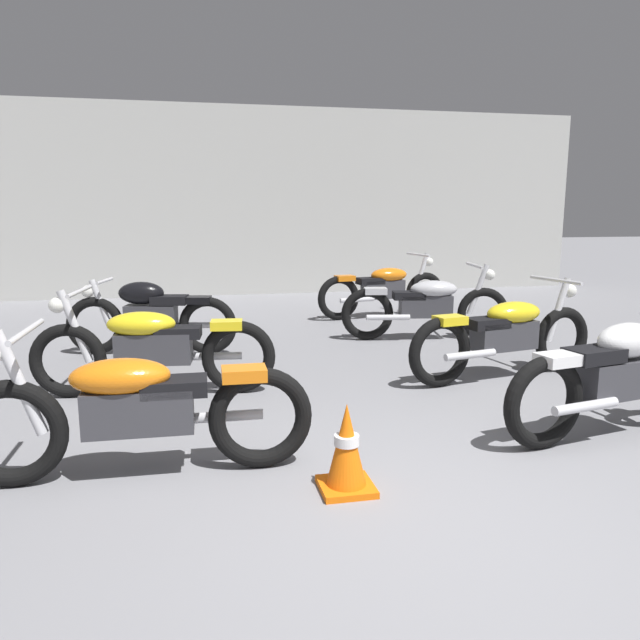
{
  "coord_description": "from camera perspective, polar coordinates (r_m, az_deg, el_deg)",
  "views": [
    {
      "loc": [
        -1.26,
        -2.75,
        1.66
      ],
      "look_at": [
        0.0,
        3.16,
        0.55
      ],
      "focal_mm": 33.94,
      "sensor_mm": 36.0,
      "label": 1
    }
  ],
  "objects": [
    {
      "name": "motorcycle_right_row_0",
      "position": [
        4.94,
        26.09,
        -4.72
      ],
      "size": [
        1.96,
        0.62,
        0.88
      ],
      "color": "black",
      "rests_on": "ground"
    },
    {
      "name": "motorcycle_left_row_2",
      "position": [
        7.23,
        -15.71,
        0.45
      ],
      "size": [
        1.95,
        0.6,
        0.88
      ],
      "color": "black",
      "rests_on": "ground"
    },
    {
      "name": "back_wall",
      "position": [
        12.08,
        -6.17,
        11.01
      ],
      "size": [
        13.37,
        0.24,
        3.6
      ],
      "primitive_type": "cube",
      "color": "#B2B2AD",
      "rests_on": "ground"
    },
    {
      "name": "motorcycle_left_row_0",
      "position": [
        3.94,
        -16.89,
        -7.9
      ],
      "size": [
        2.17,
        0.68,
        0.97
      ],
      "color": "black",
      "rests_on": "ground"
    },
    {
      "name": "ground_plane",
      "position": [
        3.45,
        11.64,
        -18.56
      ],
      "size": [
        60.0,
        60.0,
        0.0
      ],
      "primitive_type": "plane",
      "color": "gray"
    },
    {
      "name": "motorcycle_right_row_3",
      "position": [
        9.46,
        6.03,
        3.01
      ],
      "size": [
        2.16,
        0.72,
        0.97
      ],
      "color": "black",
      "rests_on": "ground"
    },
    {
      "name": "motorcycle_left_row_1",
      "position": [
        5.62,
        -15.53,
        -2.39
      ],
      "size": [
        2.17,
        0.68,
        0.97
      ],
      "color": "black",
      "rests_on": "ground"
    },
    {
      "name": "motorcycle_right_row_1",
      "position": [
        6.23,
        17.1,
        -1.23
      ],
      "size": [
        2.15,
        0.77,
        0.97
      ],
      "color": "black",
      "rests_on": "ground"
    },
    {
      "name": "traffic_cone",
      "position": [
        3.67,
        2.52,
        -12.05
      ],
      "size": [
        0.32,
        0.32,
        0.54
      ],
      "color": "orange",
      "rests_on": "ground"
    },
    {
      "name": "motorcycle_right_row_2",
      "position": [
        7.87,
        10.03,
        1.42
      ],
      "size": [
        2.16,
        0.68,
        0.97
      ],
      "color": "black",
      "rests_on": "ground"
    }
  ]
}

